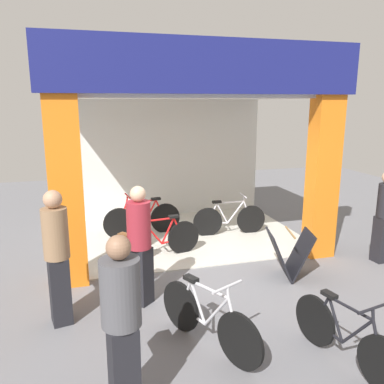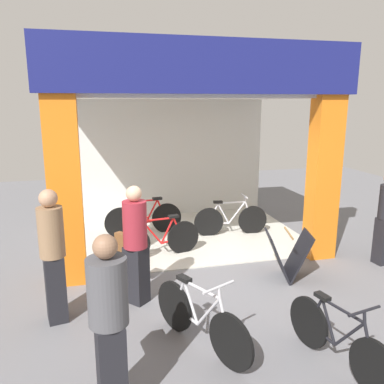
% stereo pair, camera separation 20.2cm
% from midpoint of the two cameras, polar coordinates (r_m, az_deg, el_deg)
% --- Properties ---
extents(ground_plane, '(17.75, 17.75, 0.00)m').
position_cam_midpoint_polar(ground_plane, '(6.94, 1.09, -10.85)').
color(ground_plane, slate).
rests_on(ground_plane, ground).
extents(shop_facade, '(5.08, 3.72, 3.73)m').
position_cam_midpoint_polar(shop_facade, '(7.96, -2.25, 6.94)').
color(shop_facade, beige).
rests_on(shop_facade, ground).
extents(bicycle_inside_0, '(1.57, 0.46, 0.88)m').
position_cam_midpoint_polar(bicycle_inside_0, '(7.24, -5.48, -6.87)').
color(bicycle_inside_0, black).
rests_on(bicycle_inside_0, ground).
extents(bicycle_inside_1, '(1.66, 0.46, 0.91)m').
position_cam_midpoint_polar(bicycle_inside_1, '(8.46, -7.81, -3.89)').
color(bicycle_inside_1, black).
rests_on(bicycle_inside_1, ground).
extents(bicycle_inside_2, '(1.58, 0.43, 0.87)m').
position_cam_midpoint_polar(bicycle_inside_2, '(8.45, 4.74, -3.94)').
color(bicycle_inside_2, black).
rests_on(bicycle_inside_2, ground).
extents(bicycle_parked_0, '(0.74, 1.47, 0.89)m').
position_cam_midpoint_polar(bicycle_parked_0, '(4.77, 0.98, -17.89)').
color(bicycle_parked_0, black).
rests_on(bicycle_parked_0, ground).
extents(bicycle_parked_1, '(0.43, 1.50, 0.83)m').
position_cam_midpoint_polar(bicycle_parked_1, '(4.76, 20.13, -19.17)').
color(bicycle_parked_1, black).
rests_on(bicycle_parked_1, ground).
extents(sandwich_board_sign, '(0.81, 0.73, 0.78)m').
position_cam_midpoint_polar(sandwich_board_sign, '(6.62, 12.97, -8.77)').
color(sandwich_board_sign, black).
rests_on(sandwich_board_sign, ground).
extents(pedestrian_1, '(0.37, 0.59, 1.76)m').
position_cam_midpoint_polar(pedestrian_1, '(5.33, -19.98, -8.65)').
color(pedestrian_1, black).
rests_on(pedestrian_1, ground).
extents(pedestrian_2, '(0.39, 0.65, 1.72)m').
position_cam_midpoint_polar(pedestrian_2, '(3.71, -11.78, -18.26)').
color(pedestrian_2, black).
rests_on(pedestrian_2, ground).
extents(pedestrian_3, '(0.51, 0.54, 1.70)m').
position_cam_midpoint_polar(pedestrian_3, '(5.56, -8.72, -7.47)').
color(pedestrian_3, black).
rests_on(pedestrian_3, ground).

